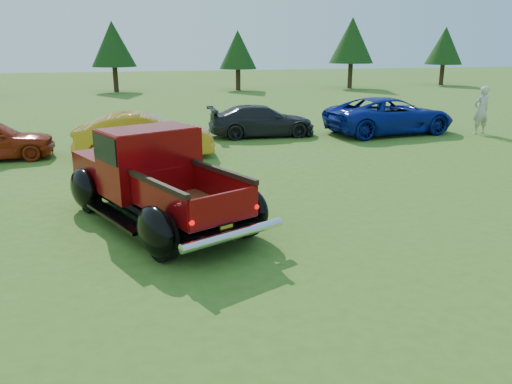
{
  "coord_description": "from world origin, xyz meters",
  "views": [
    {
      "loc": [
        -2.49,
        -7.84,
        3.37
      ],
      "look_at": [
        -0.38,
        0.2,
        0.91
      ],
      "focal_mm": 35.0,
      "sensor_mm": 36.0,
      "label": 1
    }
  ],
  "objects_px": {
    "tree_east": "(352,40)",
    "spectator": "(481,110)",
    "pickup_truck": "(150,176)",
    "show_car_blue": "(390,116)",
    "tree_mid_left": "(113,44)",
    "tree_far_east": "(445,46)",
    "show_car_yellow": "(145,136)",
    "tree_mid_right": "(238,50)",
    "show_car_grey": "(262,121)"
  },
  "relations": [
    {
      "from": "show_car_yellow",
      "to": "show_car_grey",
      "type": "distance_m",
      "value": 5.23
    },
    {
      "from": "tree_far_east",
      "to": "tree_east",
      "type": "bearing_deg",
      "value": -173.66
    },
    {
      "from": "tree_mid_left",
      "to": "show_car_yellow",
      "type": "bearing_deg",
      "value": -87.46
    },
    {
      "from": "show_car_yellow",
      "to": "show_car_blue",
      "type": "height_order",
      "value": "show_car_blue"
    },
    {
      "from": "tree_far_east",
      "to": "pickup_truck",
      "type": "bearing_deg",
      "value": -132.4
    },
    {
      "from": "tree_east",
      "to": "spectator",
      "type": "xyz_separation_m",
      "value": [
        -4.17,
        -20.83,
        -2.73
      ]
    },
    {
      "from": "tree_east",
      "to": "show_car_yellow",
      "type": "distance_m",
      "value": 27.81
    },
    {
      "from": "tree_mid_left",
      "to": "show_car_grey",
      "type": "bearing_deg",
      "value": -75.06
    },
    {
      "from": "tree_far_east",
      "to": "show_car_yellow",
      "type": "height_order",
      "value": "tree_far_east"
    },
    {
      "from": "show_car_blue",
      "to": "spectator",
      "type": "height_order",
      "value": "spectator"
    },
    {
      "from": "pickup_truck",
      "to": "show_car_blue",
      "type": "height_order",
      "value": "pickup_truck"
    },
    {
      "from": "tree_far_east",
      "to": "pickup_truck",
      "type": "height_order",
      "value": "tree_far_east"
    },
    {
      "from": "tree_mid_left",
      "to": "tree_far_east",
      "type": "relative_size",
      "value": 1.04
    },
    {
      "from": "show_car_grey",
      "to": "spectator",
      "type": "xyz_separation_m",
      "value": [
        8.33,
        -1.72,
        0.34
      ]
    },
    {
      "from": "pickup_truck",
      "to": "show_car_grey",
      "type": "xyz_separation_m",
      "value": [
        4.6,
        8.47,
        -0.28
      ]
    },
    {
      "from": "tree_far_east",
      "to": "show_car_yellow",
      "type": "bearing_deg",
      "value": -138.67
    },
    {
      "from": "show_car_grey",
      "to": "show_car_blue",
      "type": "xyz_separation_m",
      "value": [
        4.99,
        -0.7,
        0.12
      ]
    },
    {
      "from": "tree_mid_right",
      "to": "show_car_yellow",
      "type": "distance_m",
      "value": 23.82
    },
    {
      "from": "show_car_blue",
      "to": "tree_far_east",
      "type": "bearing_deg",
      "value": -44.26
    },
    {
      "from": "tree_mid_right",
      "to": "spectator",
      "type": "relative_size",
      "value": 2.39
    },
    {
      "from": "tree_mid_right",
      "to": "tree_east",
      "type": "xyz_separation_m",
      "value": [
        9.0,
        -0.5,
        0.68
      ]
    },
    {
      "from": "tree_east",
      "to": "tree_far_east",
      "type": "xyz_separation_m",
      "value": [
        9.0,
        1.0,
        -0.41
      ]
    },
    {
      "from": "tree_east",
      "to": "pickup_truck",
      "type": "height_order",
      "value": "tree_east"
    },
    {
      "from": "tree_mid_left",
      "to": "show_car_grey",
      "type": "distance_m",
      "value": 21.52
    },
    {
      "from": "tree_far_east",
      "to": "show_car_grey",
      "type": "distance_m",
      "value": 29.56
    },
    {
      "from": "tree_mid_left",
      "to": "tree_mid_right",
      "type": "height_order",
      "value": "tree_mid_left"
    },
    {
      "from": "pickup_truck",
      "to": "spectator",
      "type": "distance_m",
      "value": 14.58
    },
    {
      "from": "pickup_truck",
      "to": "spectator",
      "type": "xyz_separation_m",
      "value": [
        12.92,
        6.75,
        0.05
      ]
    },
    {
      "from": "tree_mid_left",
      "to": "tree_mid_right",
      "type": "relative_size",
      "value": 1.14
    },
    {
      "from": "show_car_grey",
      "to": "tree_mid_right",
      "type": "bearing_deg",
      "value": -7.75
    },
    {
      "from": "show_car_blue",
      "to": "spectator",
      "type": "bearing_deg",
      "value": -112.81
    },
    {
      "from": "show_car_blue",
      "to": "tree_mid_right",
      "type": "bearing_deg",
      "value": -1.65
    },
    {
      "from": "tree_east",
      "to": "spectator",
      "type": "distance_m",
      "value": 21.42
    },
    {
      "from": "spectator",
      "to": "show_car_blue",
      "type": "bearing_deg",
      "value": -20.3
    },
    {
      "from": "show_car_yellow",
      "to": "spectator",
      "type": "distance_m",
      "value": 12.83
    },
    {
      "from": "tree_east",
      "to": "tree_far_east",
      "type": "distance_m",
      "value": 9.06
    },
    {
      "from": "tree_east",
      "to": "spectator",
      "type": "relative_size",
      "value": 2.93
    },
    {
      "from": "tree_mid_left",
      "to": "tree_mid_right",
      "type": "xyz_separation_m",
      "value": [
        9.0,
        -1.0,
        -0.41
      ]
    },
    {
      "from": "pickup_truck",
      "to": "show_car_grey",
      "type": "height_order",
      "value": "pickup_truck"
    },
    {
      "from": "spectator",
      "to": "tree_mid_right",
      "type": "bearing_deg",
      "value": -80.59
    },
    {
      "from": "tree_far_east",
      "to": "show_car_grey",
      "type": "relative_size",
      "value": 1.19
    },
    {
      "from": "tree_far_east",
      "to": "pickup_truck",
      "type": "xyz_separation_m",
      "value": [
        -26.1,
        -28.58,
        -2.38
      ]
    },
    {
      "from": "spectator",
      "to": "tree_mid_left",
      "type": "bearing_deg",
      "value": -61.58
    },
    {
      "from": "pickup_truck",
      "to": "show_car_blue",
      "type": "distance_m",
      "value": 12.34
    },
    {
      "from": "show_car_yellow",
      "to": "tree_mid_right",
      "type": "bearing_deg",
      "value": -16.48
    },
    {
      "from": "tree_east",
      "to": "show_car_yellow",
      "type": "xyz_separation_m",
      "value": [
        -16.96,
        -21.83,
        -2.97
      ]
    },
    {
      "from": "tree_far_east",
      "to": "tree_mid_right",
      "type": "bearing_deg",
      "value": -178.41
    },
    {
      "from": "pickup_truck",
      "to": "show_car_grey",
      "type": "relative_size",
      "value": 1.3
    },
    {
      "from": "tree_east",
      "to": "show_car_blue",
      "type": "bearing_deg",
      "value": -110.75
    },
    {
      "from": "tree_far_east",
      "to": "show_car_grey",
      "type": "xyz_separation_m",
      "value": [
        -21.5,
        -20.11,
        -2.66
      ]
    }
  ]
}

